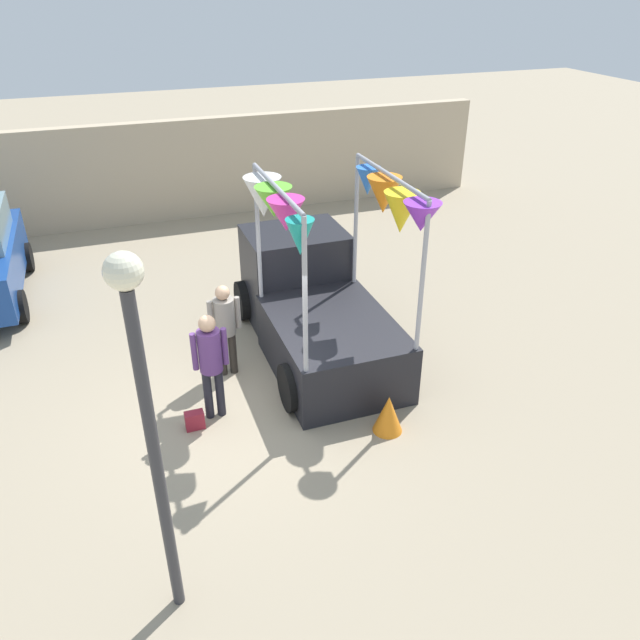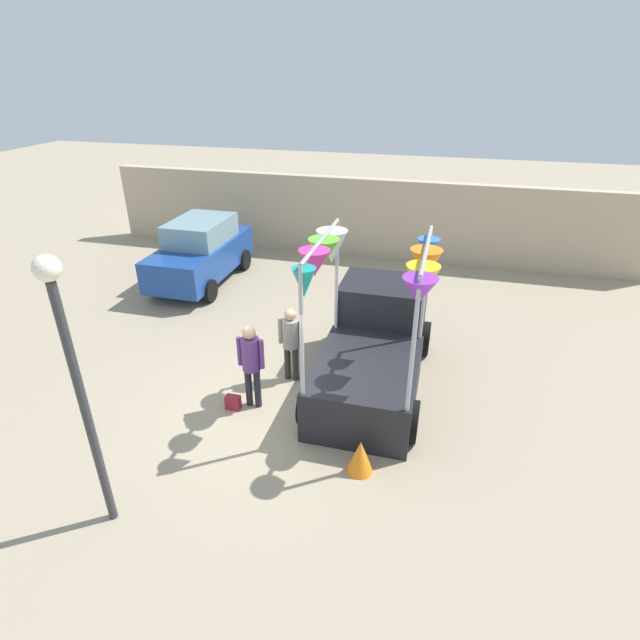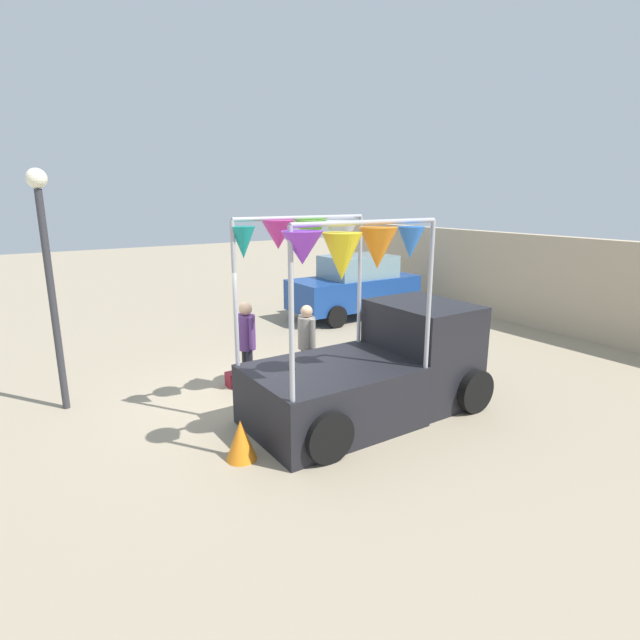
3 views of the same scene
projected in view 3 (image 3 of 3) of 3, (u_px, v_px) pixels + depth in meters
name	position (u px, v px, depth m)	size (l,w,h in m)	color
ground_plane	(261.00, 398.00, 9.24)	(60.00, 60.00, 0.00)	gray
vendor_truck	(378.00, 358.00, 8.49)	(2.51, 4.14, 3.33)	black
parked_car	(355.00, 286.00, 15.34)	(1.88, 4.00, 1.88)	navy
person_customer	(247.00, 338.00, 9.37)	(0.53, 0.34, 1.74)	black
person_vendor	(307.00, 338.00, 9.61)	(0.53, 0.34, 1.63)	#2D2823
handbag	(231.00, 380.00, 9.77)	(0.28, 0.16, 0.28)	maroon
street_lamp	(47.00, 258.00, 8.18)	(0.32, 0.32, 4.08)	#333338
brick_boundary_wall	(552.00, 284.00, 13.69)	(18.00, 0.36, 2.60)	tan
folded_kite_bundle_tangerine	(241.00, 440.00, 7.04)	(0.44, 0.44, 0.60)	orange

